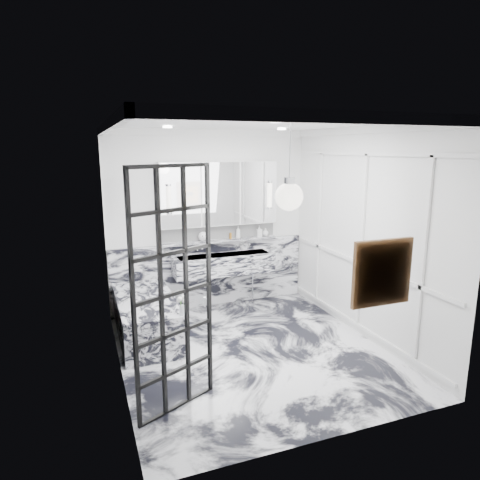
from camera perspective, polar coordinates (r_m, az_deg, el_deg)
name	(u,v)px	position (r m, az deg, el deg)	size (l,w,h in m)	color
floor	(252,351)	(5.61, 1.56, -14.52)	(3.60, 3.60, 0.00)	white
ceiling	(253,123)	(5.03, 1.75, 15.35)	(3.60, 3.60, 0.00)	white
wall_back	(209,220)	(6.81, -4.09, 2.65)	(3.60, 3.60, 0.00)	white
wall_front	(336,288)	(3.60, 12.62, -6.26)	(3.60, 3.60, 0.00)	white
wall_left	(114,255)	(4.78, -16.39, -1.88)	(3.60, 3.60, 0.00)	white
wall_right	(363,234)	(5.92, 16.13, 0.77)	(3.60, 3.60, 0.00)	white
marble_clad_back	(211,273)	(6.98, -3.93, -4.48)	(3.18, 0.05, 1.05)	white
marble_clad_left	(116,260)	(4.80, -16.17, -2.56)	(0.02, 3.56, 2.68)	white
panel_molding	(362,241)	(5.93, 15.92, -0.19)	(0.03, 3.40, 2.30)	white
soap_bottle_a	(238,232)	(6.90, -0.25, 1.05)	(0.08, 0.08, 0.20)	#8C5919
soap_bottle_b	(259,231)	(7.04, 2.56, 1.20)	(0.08, 0.09, 0.19)	#4C4C51
soap_bottle_c	(265,232)	(7.09, 3.41, 1.05)	(0.11, 0.11, 0.14)	silver
face_pot	(203,236)	(6.73, -4.97, 0.49)	(0.15, 0.15, 0.15)	white
amber_bottle	(231,236)	(6.87, -1.27, 0.56)	(0.04, 0.04, 0.10)	#8C5919
flower_vase	(183,310)	(5.26, -7.62, -9.25)	(0.08, 0.08, 0.12)	silver
crittall_door	(174,294)	(4.08, -8.80, -7.08)	(0.88, 0.04, 2.37)	black
artwork	(382,273)	(3.89, 18.43, -4.16)	(0.49, 0.05, 0.49)	orange
pendant_light	(289,197)	(3.81, 6.56, 5.75)	(0.25, 0.25, 0.25)	white
trough_sink	(224,264)	(6.77, -2.20, -3.19)	(1.60, 0.45, 0.30)	silver
ledge	(220,241)	(6.84, -2.66, -0.10)	(1.90, 0.14, 0.04)	silver
subway_tile	(219,232)	(6.87, -2.83, 1.10)	(1.90, 0.03, 0.23)	white
mirror_cabinet	(220,194)	(6.73, -2.73, 6.16)	(1.90, 0.16, 1.00)	white
sconce_left	(169,199)	(6.44, -9.46, 5.38)	(0.07, 0.07, 0.40)	white
sconce_right	(270,195)	(6.94, 4.00, 6.00)	(0.07, 0.07, 0.40)	white
bathtub	(147,317)	(6.02, -12.34, -10.04)	(0.75, 1.65, 0.55)	silver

